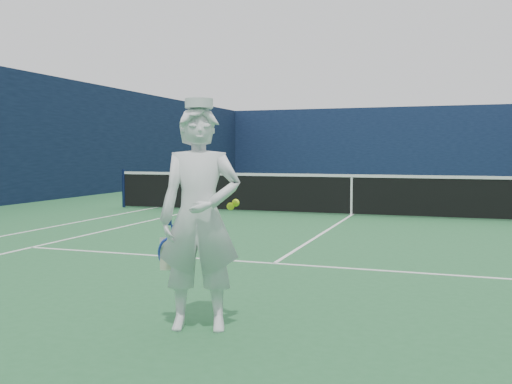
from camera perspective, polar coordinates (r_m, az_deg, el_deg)
ground at (r=14.14m, az=9.51°, el=-2.33°), size 80.00×80.00×0.00m
court_markings at (r=14.14m, az=9.51°, el=-2.31°), size 11.03×23.83×0.01m
windscreen_fence at (r=14.06m, az=9.60°, el=5.80°), size 20.12×36.12×4.00m
tennis_net at (r=14.09m, az=9.53°, el=-0.08°), size 12.88×0.09×1.07m
tennis_player at (r=4.96m, az=-5.65°, el=-2.58°), size 0.89×0.66×2.00m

